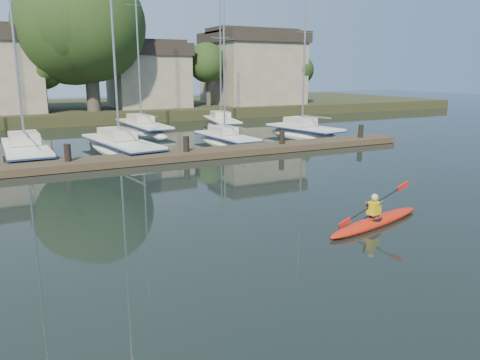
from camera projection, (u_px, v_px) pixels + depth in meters
name	position (u px, v px, depth m)	size (l,w,h in m)	color
ground	(273.00, 260.00, 11.60)	(160.00, 160.00, 0.00)	black
kayak	(375.00, 220.00, 14.21)	(4.41, 1.63, 1.41)	red
dock	(131.00, 159.00, 23.70)	(34.00, 2.00, 1.80)	#4C3F2B
sailboat_1	(27.00, 161.00, 25.55)	(2.44, 9.09, 14.79)	white
sailboat_2	(122.00, 154.00, 27.47)	(3.62, 9.69, 15.68)	white
sailboat_3	(226.00, 146.00, 30.48)	(2.35, 7.16, 11.35)	white
sailboat_4	(304.00, 138.00, 34.15)	(3.54, 7.70, 12.61)	white
sailboat_6	(143.00, 133.00, 36.80)	(2.60, 10.19, 16.06)	white
sailboat_7	(222.00, 128.00, 40.14)	(3.61, 8.09, 12.64)	white
shore	(79.00, 85.00, 46.52)	(90.00, 25.25, 12.75)	#243118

